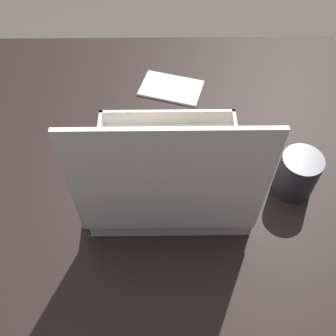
{
  "coord_description": "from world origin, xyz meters",
  "views": [
    {
      "loc": [
        -0.04,
        0.58,
        1.47
      ],
      "look_at": [
        -0.05,
        0.06,
        0.78
      ],
      "focal_mm": 42.0,
      "sensor_mm": 36.0,
      "label": 1
    }
  ],
  "objects": [
    {
      "name": "ground_plane",
      "position": [
        0.0,
        0.0,
        0.0
      ],
      "size": [
        8.0,
        8.0,
        0.0
      ],
      "primitive_type": "plane",
      "color": "#564C44"
    },
    {
      "name": "paper_napkin",
      "position": [
        -0.06,
        -0.22,
        0.76
      ],
      "size": [
        0.18,
        0.14,
        0.01
      ],
      "color": "silver",
      "rests_on": "dining_table"
    },
    {
      "name": "donut_box",
      "position": [
        -0.05,
        0.11,
        0.82
      ],
      "size": [
        0.33,
        0.32,
        0.32
      ],
      "color": "white",
      "rests_on": "dining_table"
    },
    {
      "name": "dining_table",
      "position": [
        0.0,
        0.0,
        0.65
      ],
      "size": [
        1.12,
        0.9,
        0.76
      ],
      "color": "black",
      "rests_on": "ground_plane"
    },
    {
      "name": "coffee_mug",
      "position": [
        -0.32,
        0.11,
        0.81
      ],
      "size": [
        0.08,
        0.08,
        0.1
      ],
      "color": "#232328",
      "rests_on": "dining_table"
    }
  ]
}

